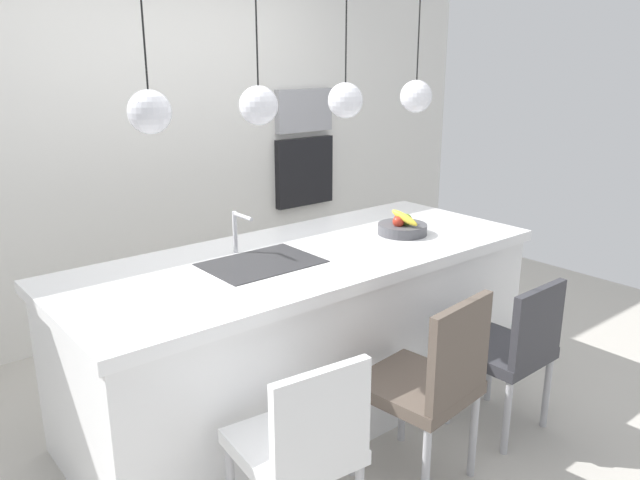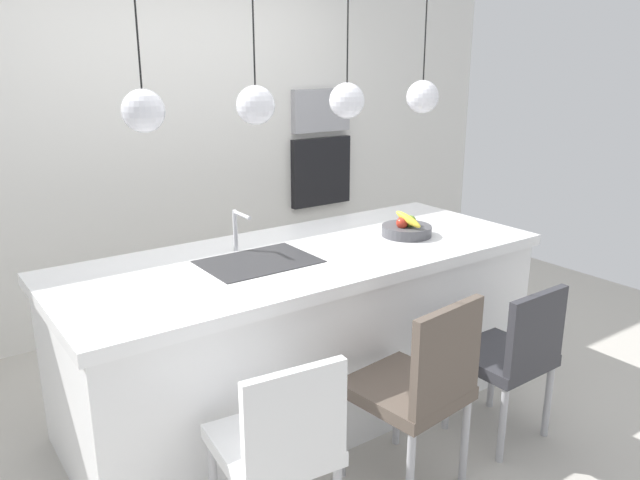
% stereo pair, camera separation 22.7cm
% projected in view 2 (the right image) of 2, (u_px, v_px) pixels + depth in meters
% --- Properties ---
extents(floor, '(6.60, 6.60, 0.00)m').
position_uv_depth(floor, '(306.00, 403.00, 3.55)').
color(floor, '#BCB7AD').
rests_on(floor, ground).
extents(back_wall, '(6.00, 0.10, 2.60)m').
position_uv_depth(back_wall, '(175.00, 142.00, 4.47)').
color(back_wall, silver).
rests_on(back_wall, ground).
extents(kitchen_island, '(2.60, 1.03, 0.90)m').
position_uv_depth(kitchen_island, '(305.00, 330.00, 3.42)').
color(kitchen_island, white).
rests_on(kitchen_island, ground).
extents(sink_basin, '(0.56, 0.40, 0.02)m').
position_uv_depth(sink_basin, '(259.00, 263.00, 3.14)').
color(sink_basin, '#2D2D30').
rests_on(sink_basin, kitchen_island).
extents(faucet, '(0.02, 0.17, 0.22)m').
position_uv_depth(faucet, '(237.00, 225.00, 3.26)').
color(faucet, silver).
rests_on(faucet, kitchen_island).
extents(fruit_bowl, '(0.29, 0.29, 0.16)m').
position_uv_depth(fruit_bowl, '(406.00, 228.00, 3.58)').
color(fruit_bowl, '#4C4C51').
rests_on(fruit_bowl, kitchen_island).
extents(microwave, '(0.54, 0.08, 0.34)m').
position_uv_depth(microwave, '(320.00, 110.00, 5.05)').
color(microwave, '#9E9EA3').
rests_on(microwave, back_wall).
extents(oven, '(0.56, 0.08, 0.56)m').
position_uv_depth(oven, '(320.00, 171.00, 5.19)').
color(oven, black).
rests_on(oven, back_wall).
extents(chair_near, '(0.46, 0.48, 0.87)m').
position_uv_depth(chair_near, '(279.00, 444.00, 2.34)').
color(chair_near, white).
rests_on(chair_near, ground).
extents(chair_middle, '(0.49, 0.51, 0.93)m').
position_uv_depth(chair_middle, '(418.00, 385.00, 2.72)').
color(chair_middle, brown).
rests_on(chair_middle, ground).
extents(chair_far, '(0.43, 0.42, 0.83)m').
position_uv_depth(chair_far, '(511.00, 353.00, 3.10)').
color(chair_far, '#333338').
rests_on(chair_far, ground).
extents(pendant_light_left, '(0.18, 0.18, 0.78)m').
position_uv_depth(pendant_light_left, '(143.00, 110.00, 2.62)').
color(pendant_light_left, silver).
extents(pendant_light_center_left, '(0.18, 0.18, 0.78)m').
position_uv_depth(pendant_light_center_left, '(256.00, 105.00, 2.92)').
color(pendant_light_center_left, silver).
extents(pendant_light_center_right, '(0.18, 0.18, 0.78)m').
position_uv_depth(pendant_light_center_right, '(347.00, 100.00, 3.22)').
color(pendant_light_center_right, silver).
extents(pendant_light_right, '(0.18, 0.18, 0.78)m').
position_uv_depth(pendant_light_right, '(423.00, 96.00, 3.52)').
color(pendant_light_right, silver).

